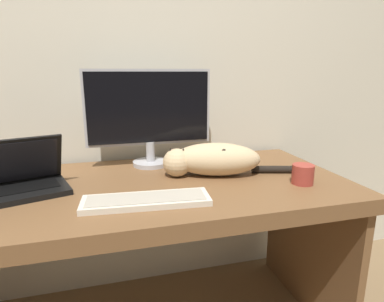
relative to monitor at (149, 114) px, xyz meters
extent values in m
cube|color=beige|center=(-0.11, 0.19, 0.34)|extent=(6.40, 0.06, 2.60)
cube|color=brown|center=(-0.11, -0.25, -0.27)|extent=(1.73, 0.76, 0.06)
cube|color=brown|center=(0.72, -0.25, -0.63)|extent=(0.04, 0.70, 0.65)
cylinder|color=#B2B2B7|center=(0.00, 0.00, -0.23)|extent=(0.17, 0.17, 0.02)
cylinder|color=#B2B2B7|center=(0.00, 0.00, -0.18)|extent=(0.04, 0.04, 0.09)
cube|color=#B2B2B7|center=(0.00, 0.00, 0.03)|extent=(0.57, 0.02, 0.34)
cube|color=black|center=(0.00, -0.01, 0.03)|extent=(0.55, 0.01, 0.32)
cube|color=black|center=(-0.51, -0.26, -0.23)|extent=(0.38, 0.30, 0.02)
cube|color=black|center=(-0.52, -0.25, -0.22)|extent=(0.29, 0.19, 0.00)
cube|color=black|center=(-0.53, -0.21, -0.13)|extent=(0.35, 0.20, 0.19)
cube|color=black|center=(-0.53, -0.21, -0.13)|extent=(0.31, 0.18, 0.16)
cube|color=beige|center=(-0.08, -0.45, -0.23)|extent=(0.43, 0.16, 0.02)
cube|color=#ABA393|center=(-0.08, -0.45, -0.22)|extent=(0.40, 0.14, 0.00)
ellipsoid|color=#D1B284|center=(0.25, -0.22, -0.17)|extent=(0.41, 0.26, 0.14)
ellipsoid|color=black|center=(0.27, -0.23, -0.14)|extent=(0.20, 0.17, 0.06)
sphere|color=#D1B284|center=(0.08, -0.20, -0.18)|extent=(0.12, 0.12, 0.12)
cone|color=black|center=(0.06, -0.19, -0.14)|extent=(0.03, 0.03, 0.03)
cone|color=black|center=(0.11, -0.20, -0.14)|extent=(0.03, 0.03, 0.03)
cylinder|color=black|center=(0.51, -0.27, -0.23)|extent=(0.20, 0.09, 0.03)
cylinder|color=#9E382D|center=(0.54, -0.42, -0.20)|extent=(0.08, 0.08, 0.08)
camera|label=1|loc=(-0.19, -1.46, 0.19)|focal=30.00mm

